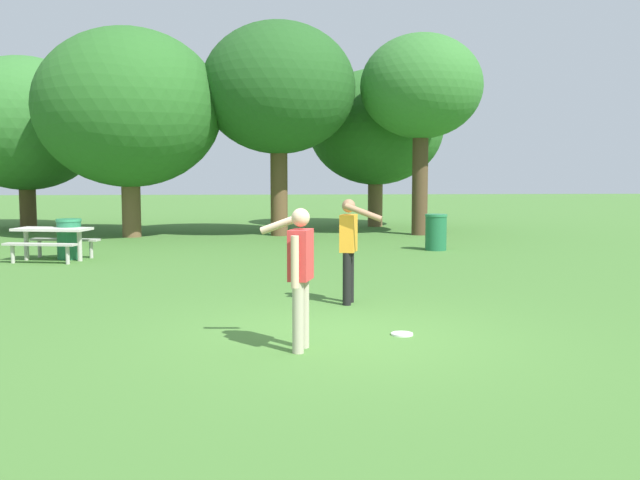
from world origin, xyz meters
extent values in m
plane|color=#447530|center=(0.00, 0.00, 0.00)|extent=(120.00, 120.00, 0.00)
cylinder|color=black|center=(0.44, 2.31, 0.41)|extent=(0.13, 0.13, 0.82)
cylinder|color=black|center=(0.36, 2.06, 0.41)|extent=(0.13, 0.13, 0.82)
cube|color=orange|center=(0.40, 2.19, 1.11)|extent=(0.32, 0.43, 0.58)
sphere|color=#9E7051|center=(0.40, 2.19, 1.53)|extent=(0.21, 0.21, 0.21)
cylinder|color=#9E7051|center=(0.48, 2.43, 1.06)|extent=(0.09, 0.09, 0.58)
cylinder|color=#9E7051|center=(0.59, 1.86, 1.45)|extent=(0.58, 0.26, 0.28)
cylinder|color=#B7AD93|center=(-0.52, -0.80, 0.41)|extent=(0.13, 0.13, 0.82)
cylinder|color=#B7AD93|center=(-0.44, -0.55, 0.41)|extent=(0.13, 0.13, 0.82)
cube|color=#D83838|center=(-0.48, -0.68, 1.11)|extent=(0.32, 0.43, 0.58)
sphere|color=beige|center=(-0.48, -0.68, 1.53)|extent=(0.21, 0.21, 0.21)
cylinder|color=beige|center=(-0.55, -0.93, 1.06)|extent=(0.09, 0.09, 0.58)
cylinder|color=beige|center=(-0.66, -0.35, 1.45)|extent=(0.58, 0.26, 0.28)
cylinder|color=white|center=(0.83, -0.01, 0.01)|extent=(0.28, 0.28, 0.03)
cube|color=beige|center=(-5.87, 8.15, 0.74)|extent=(1.82, 1.10, 0.06)
cube|color=#B6B2A8|center=(-5.99, 7.58, 0.44)|extent=(1.72, 0.61, 0.05)
cube|color=#B6B2A8|center=(-5.75, 8.71, 0.44)|extent=(1.72, 0.61, 0.05)
cylinder|color=#B6B2A8|center=(-6.52, 8.29, 0.35)|extent=(0.11, 0.11, 0.71)
cylinder|color=#B6B2A8|center=(-6.64, 7.72, 0.21)|extent=(0.09, 0.09, 0.41)
cylinder|color=#B6B2A8|center=(-6.40, 8.85, 0.21)|extent=(0.09, 0.09, 0.41)
cylinder|color=#B6B2A8|center=(-5.22, 8.01, 0.35)|extent=(0.11, 0.11, 0.71)
cylinder|color=#B6B2A8|center=(-5.34, 7.44, 0.21)|extent=(0.09, 0.09, 0.41)
cylinder|color=#B6B2A8|center=(-5.10, 8.57, 0.21)|extent=(0.09, 0.09, 0.41)
cylinder|color=#237047|center=(-5.57, 8.44, 0.45)|extent=(0.56, 0.56, 0.90)
cylinder|color=#2E8657|center=(-5.57, 8.44, 0.93)|extent=(0.59, 0.59, 0.06)
cylinder|color=#1E663D|center=(3.61, 9.70, 0.45)|extent=(0.56, 0.56, 0.90)
cylinder|color=#287A4B|center=(3.61, 9.70, 0.93)|extent=(0.59, 0.59, 0.06)
cylinder|color=brown|center=(-9.65, 17.99, 1.14)|extent=(0.59, 0.59, 2.28)
ellipsoid|color=#33702D|center=(-9.65, 17.99, 3.84)|extent=(5.68, 5.68, 4.83)
cylinder|color=brown|center=(-5.21, 14.31, 1.24)|extent=(0.60, 0.60, 2.48)
ellipsoid|color=#286023|center=(-5.21, 14.31, 4.10)|extent=(5.88, 5.88, 5.00)
cylinder|color=brown|center=(-0.47, 14.49, 1.71)|extent=(0.56, 0.56, 3.42)
ellipsoid|color=#21511E|center=(-0.47, 14.49, 4.79)|extent=(4.98, 4.98, 4.24)
cylinder|color=brown|center=(3.29, 18.24, 1.19)|extent=(0.57, 0.57, 2.38)
ellipsoid|color=#286023|center=(3.29, 18.24, 3.79)|extent=(5.15, 5.15, 4.38)
cylinder|color=#4C3823|center=(4.18, 14.39, 1.89)|extent=(0.52, 0.52, 3.77)
ellipsoid|color=#33702D|center=(4.18, 14.39, 4.87)|extent=(4.00, 4.00, 3.40)
camera|label=1|loc=(-0.85, -8.64, 2.03)|focal=39.54mm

